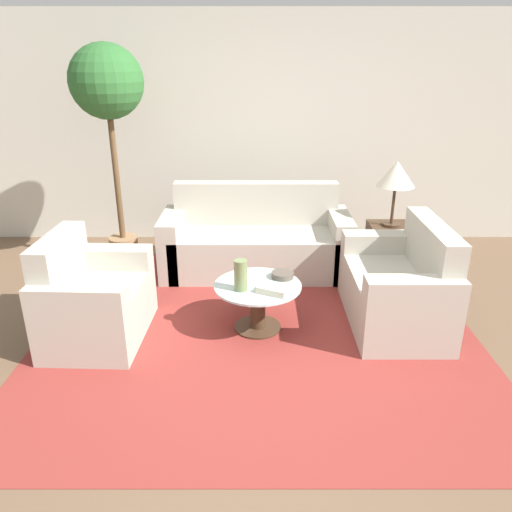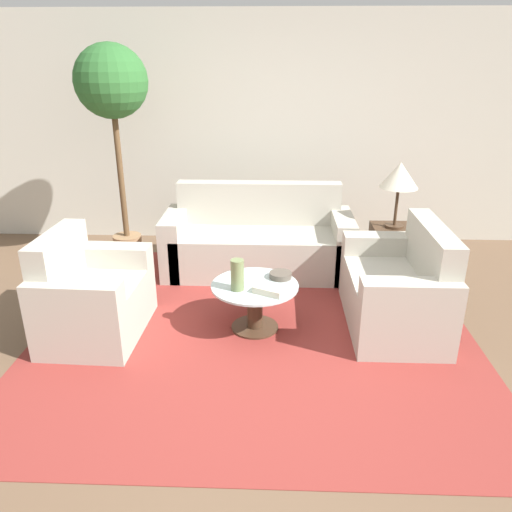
{
  "view_description": "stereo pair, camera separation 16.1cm",
  "coord_description": "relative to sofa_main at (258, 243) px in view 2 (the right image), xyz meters",
  "views": [
    {
      "loc": [
        0.0,
        -2.95,
        2.13
      ],
      "look_at": [
        0.01,
        0.94,
        0.55
      ],
      "focal_mm": 35.0,
      "sensor_mm": 36.0,
      "label": 1
    },
    {
      "loc": [
        0.16,
        -2.95,
        2.13
      ],
      "look_at": [
        0.01,
        0.94,
        0.55
      ],
      "focal_mm": 35.0,
      "sensor_mm": 36.0,
      "label": 2
    }
  ],
  "objects": [
    {
      "name": "rug",
      "position": [
        0.01,
        -1.25,
        -0.29
      ],
      "size": [
        3.54,
        3.34,
        0.01
      ],
      "color": "maroon",
      "rests_on": "ground_plane"
    },
    {
      "name": "vase",
      "position": [
        -0.12,
        -1.34,
        0.23
      ],
      "size": [
        0.11,
        0.11,
        0.25
      ],
      "color": "#6B7A4C",
      "rests_on": "coffee_table"
    },
    {
      "name": "book_stack",
      "position": [
        0.13,
        -1.4,
        0.13
      ],
      "size": [
        0.27,
        0.22,
        0.05
      ],
      "rotation": [
        0.0,
        0.0,
        -0.46
      ],
      "color": "beige",
      "rests_on": "coffee_table"
    },
    {
      "name": "sofa_main",
      "position": [
        0.0,
        0.0,
        0.0
      ],
      "size": [
        1.92,
        0.77,
        0.89
      ],
      "color": "#B2AD9E",
      "rests_on": "ground_plane"
    },
    {
      "name": "wall_back",
      "position": [
        0.0,
        1.03,
        1.0
      ],
      "size": [
        10.0,
        0.06,
        2.6
      ],
      "color": "beige",
      "rests_on": "ground_plane"
    },
    {
      "name": "coffee_table",
      "position": [
        0.01,
        -1.25,
        -0.04
      ],
      "size": [
        0.71,
        0.71,
        0.4
      ],
      "color": "#422D1E",
      "rests_on": "ground_plane"
    },
    {
      "name": "potted_plant",
      "position": [
        -1.42,
        0.11,
        1.45
      ],
      "size": [
        0.71,
        0.71,
        2.24
      ],
      "color": "#93704C",
      "rests_on": "ground_plane"
    },
    {
      "name": "table_lamp",
      "position": [
        1.36,
        -0.14,
        0.75
      ],
      "size": [
        0.37,
        0.37,
        0.65
      ],
      "color": "#422D1E",
      "rests_on": "side_table"
    },
    {
      "name": "loveseat",
      "position": [
        1.22,
        -1.12,
        0.0
      ],
      "size": [
        0.73,
        1.2,
        0.87
      ],
      "rotation": [
        0.0,
        0.0,
        -1.57
      ],
      "color": "#B2AD9E",
      "rests_on": "ground_plane"
    },
    {
      "name": "ground_plane",
      "position": [
        0.0,
        -1.94,
        -0.3
      ],
      "size": [
        14.0,
        14.0,
        0.0
      ],
      "primitive_type": "plane",
      "color": "brown"
    },
    {
      "name": "bowl",
      "position": [
        0.22,
        -1.1,
        0.13
      ],
      "size": [
        0.18,
        0.18,
        0.05
      ],
      "color": "brown",
      "rests_on": "coffee_table"
    },
    {
      "name": "armchair",
      "position": [
        -1.31,
        -1.36,
        0.0
      ],
      "size": [
        0.74,
        0.98,
        0.85
      ],
      "rotation": [
        0.0,
        0.0,
        1.53
      ],
      "color": "#B2AD9E",
      "rests_on": "ground_plane"
    },
    {
      "name": "side_table",
      "position": [
        1.36,
        -0.14,
        -0.03
      ],
      "size": [
        0.41,
        0.41,
        0.53
      ],
      "color": "#422D1E",
      "rests_on": "ground_plane"
    }
  ]
}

